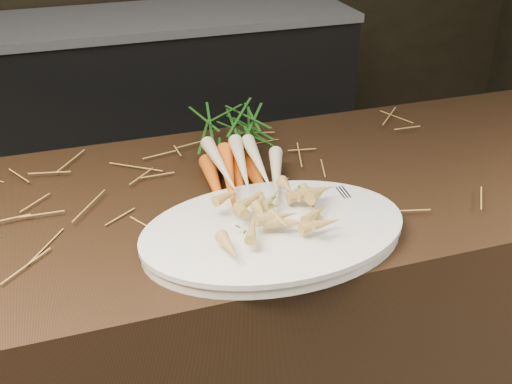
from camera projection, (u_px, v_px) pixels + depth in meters
main_counter at (201, 359)px, 1.57m from camera, size 2.40×0.70×0.90m
back_counter at (167, 98)px, 3.23m from camera, size 1.82×0.62×0.84m
straw_bedding at (192, 197)px, 1.35m from camera, size 1.40×0.60×0.02m
root_veg_bunch at (231, 147)px, 1.47m from camera, size 0.23×0.56×0.10m
serving_platter at (274, 235)px, 1.21m from camera, size 0.51×0.34×0.03m
roasted_veg_heap at (274, 216)px, 1.19m from camera, size 0.25×0.18×0.06m
serving_fork at (365, 217)px, 1.24m from camera, size 0.03×0.19×0.00m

